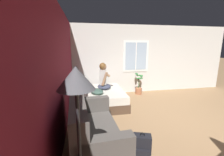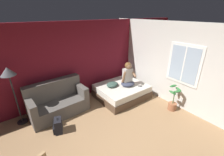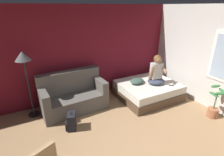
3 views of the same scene
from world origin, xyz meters
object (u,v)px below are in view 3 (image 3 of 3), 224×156
(backpack, at_px, (71,122))
(floor_lamp, at_px, (24,63))
(bed, at_px, (148,90))
(couch, at_px, (73,96))
(throw_pillow, at_px, (137,81))
(person_seated, at_px, (157,72))
(cell_phone, at_px, (171,85))
(potted_plant, at_px, (214,106))

(backpack, relative_size, floor_lamp, 0.27)
(bed, relative_size, couch, 1.00)
(bed, bearing_deg, throw_pillow, 153.91)
(couch, relative_size, throw_pillow, 3.64)
(person_seated, relative_size, cell_phone, 6.08)
(bed, height_order, person_seated, person_seated)
(floor_lamp, bearing_deg, backpack, -53.99)
(backpack, height_order, cell_phone, cell_phone)
(couch, distance_m, backpack, 0.91)
(floor_lamp, bearing_deg, bed, -10.36)
(couch, height_order, throw_pillow, couch)
(cell_phone, bearing_deg, potted_plant, -116.39)
(bed, height_order, floor_lamp, floor_lamp)
(person_seated, distance_m, throw_pillow, 0.63)
(couch, distance_m, floor_lamp, 1.47)
(floor_lamp, bearing_deg, throw_pillow, -8.52)
(couch, bearing_deg, cell_phone, -17.81)
(throw_pillow, distance_m, potted_plant, 2.11)
(throw_pillow, height_order, potted_plant, potted_plant)
(couch, height_order, potted_plant, couch)
(potted_plant, bearing_deg, floor_lamp, 151.53)
(cell_phone, bearing_deg, floor_lamp, 122.46)
(couch, distance_m, cell_phone, 2.84)
(backpack, distance_m, throw_pillow, 2.29)
(person_seated, height_order, backpack, person_seated)
(couch, xyz_separation_m, potted_plant, (3.03, -2.03, -0.09))
(backpack, bearing_deg, throw_pillow, 14.48)
(backpack, xyz_separation_m, potted_plant, (3.33, -1.20, 0.11))
(backpack, bearing_deg, person_seated, 6.33)
(person_seated, bearing_deg, couch, 167.29)
(couch, xyz_separation_m, throw_pillow, (1.90, -0.27, 0.16))
(throw_pillow, bearing_deg, floor_lamp, 171.48)
(backpack, distance_m, cell_phone, 3.02)
(potted_plant, bearing_deg, bed, 117.03)
(throw_pillow, bearing_deg, cell_phone, -36.49)
(person_seated, bearing_deg, floor_lamp, 168.31)
(throw_pillow, xyz_separation_m, cell_phone, (0.81, -0.60, -0.07))
(person_seated, xyz_separation_m, floor_lamp, (-3.42, 0.71, 0.59))
(couch, distance_m, person_seated, 2.49)
(cell_phone, relative_size, floor_lamp, 0.08)
(bed, bearing_deg, potted_plant, -62.97)
(bed, distance_m, person_seated, 0.64)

